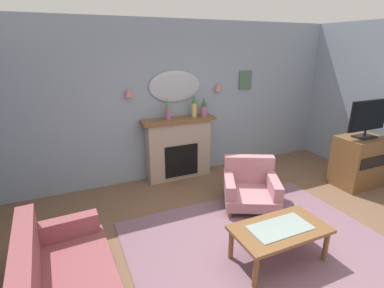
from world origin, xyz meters
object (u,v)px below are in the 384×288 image
Objects in this scene: floral_couch at (59,284)px; armchair_by_coffee_table at (250,186)px; mantel_vase_right at (194,105)px; coffee_table at (280,232)px; wall_mirror at (175,86)px; wall_sconce_right at (218,87)px; fireplace at (179,149)px; framed_picture at (245,80)px; wall_sconce_left at (128,93)px; tv_flatscreen at (368,118)px; tv_cabinet at (358,161)px; mantel_vase_centre at (204,108)px; mantel_vase_left at (168,109)px.

floral_couch is 1.60× the size of armchair_by_coffee_table.
coffee_table is at bearing -92.17° from mantel_vase_right.
wall_mirror is at bearing 49.48° from floral_couch.
coffee_table is (-0.65, -2.69, -1.28)m from wall_sconce_right.
fireplace is at bearing -90.00° from wall_mirror.
framed_picture is at bearing 5.77° from fireplace.
fireplace is 1.91m from framed_picture.
wall_sconce_left is 4.05m from tv_flatscreen.
fireplace is 1.25× the size of armchair_by_coffee_table.
wall_mirror is at bearing -179.62° from framed_picture.
tv_flatscreen is (2.79, -1.77, -0.46)m from wall_mirror.
wall_sconce_right is at bearing 12.31° from mantel_vase_right.
tv_cabinet is at bearing -29.87° from fireplace.
armchair_by_coffee_table is 1.21× the size of tv_cabinet.
wall_sconce_right reaches higher than armchair_by_coffee_table.
framed_picture is (1.20, 0.18, 0.38)m from mantel_vase_right.
framed_picture is at bearing 34.50° from floral_couch.
wall_sconce_right is (0.85, 0.09, 1.09)m from fireplace.
tv_cabinet is (1.94, -1.70, -1.21)m from wall_sconce_right.
floral_couch is (-2.12, -2.33, -0.25)m from fireplace.
wall_sconce_right is at bearing 0.00° from wall_sconce_left.
floral_couch is at bearing -160.86° from armchair_by_coffee_table.
wall_mirror reaches higher than tv_cabinet.
wall_sconce_right is at bearing 76.48° from coffee_table.
mantel_vase_right is 2.76m from coffee_table.
mantel_vase_centre is 0.31× the size of coffee_table.
mantel_vase_centre is at bearing -0.00° from mantel_vase_left.
tv_flatscreen is (2.59, 0.98, 0.86)m from coffee_table.
tv_flatscreen is at bearing -34.84° from mantel_vase_centre.
floral_couch is at bearing -138.61° from mantel_vase_centre.
wall_mirror is 0.87× the size of coffee_table.
wall_sconce_left is at bearing 62.44° from floral_couch.
mantel_vase_left is at bearing 98.89° from coffee_table.
wall_sconce_right reaches higher than mantel_vase_left.
wall_sconce_left reaches higher than mantel_vase_left.
mantel_vase_right is at bearing -0.00° from mantel_vase_left.
wall_sconce_left is 1.70m from wall_sconce_right.
mantel_vase_right is at bearing 43.66° from floral_couch.
coffee_table is at bearing -85.55° from fireplace.
framed_picture is at bearing 6.04° from mantel_vase_left.
mantel_vase_left is 0.89× the size of mantel_vase_right.
coffee_table is (0.20, -2.60, -0.19)m from fireplace.
tv_flatscreen is at bearing -53.93° from framed_picture.
wall_mirror reaches higher than coffee_table.
framed_picture is at bearing 126.07° from tv_flatscreen.
floral_couch is at bearing -130.52° from wall_mirror.
wall_sconce_right is (0.85, -0.05, -0.05)m from wall_mirror.
mantel_vase_right is at bearing -5.39° from fireplace.
tv_flatscreen reaches higher than armchair_by_coffee_table.
mantel_vase_left is at bearing 152.24° from tv_cabinet.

